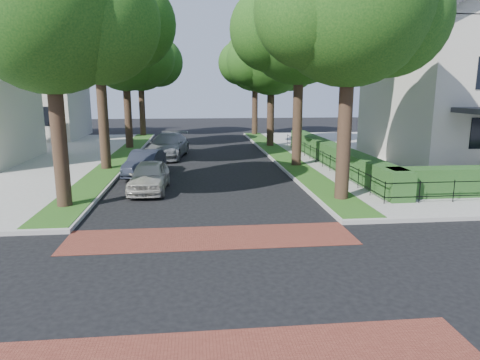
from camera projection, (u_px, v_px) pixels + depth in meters
name	position (u px, v px, depth m)	size (l,w,h in m)	color
ground	(216.00, 282.00, 10.29)	(120.00, 120.00, 0.00)	black
sidewalk_ne	(474.00, 153.00, 30.73)	(30.00, 30.00, 0.15)	gray
crosswalk_far	(211.00, 237.00, 13.40)	(9.00, 2.20, 0.01)	maroon
grass_strip_ne	(281.00, 155.00, 29.38)	(1.60, 29.80, 0.02)	#1B4C15
grass_strip_nw	(120.00, 157.00, 28.29)	(1.60, 29.80, 0.02)	#1B4C15
tree_right_near	(351.00, 7.00, 16.31)	(7.75, 6.67, 10.66)	black
tree_right_mid	(301.00, 27.00, 24.03)	(8.25, 7.09, 11.22)	black
tree_right_far	(272.00, 58.00, 32.98)	(7.25, 6.23, 9.74)	black
tree_right_back	(256.00, 61.00, 41.67)	(7.50, 6.45, 10.20)	black
tree_left_near	(53.00, 12.00, 15.26)	(7.50, 6.45, 10.20)	black
tree_left_mid	(100.00, 17.00, 22.83)	(8.00, 6.88, 11.48)	black
tree_left_far	(127.00, 54.00, 31.82)	(7.00, 6.02, 9.86)	black
tree_left_back	(141.00, 59.00, 40.53)	(7.75, 6.66, 10.44)	black
hedge_main_road	(333.00, 154.00, 25.50)	(1.00, 18.00, 1.20)	#17441C
fence_main_road	(319.00, 157.00, 25.45)	(0.06, 18.00, 0.90)	black
house_left_far	(28.00, 84.00, 38.79)	(10.00, 9.00, 10.14)	beige
parked_car_front	(149.00, 176.00, 19.41)	(1.63, 4.04, 1.38)	#B1AEA0
parked_car_middle	(145.00, 163.00, 22.94)	(1.43, 4.11, 1.36)	#1D212C
parked_car_rear	(168.00, 146.00, 29.04)	(2.26, 5.55, 1.61)	gray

